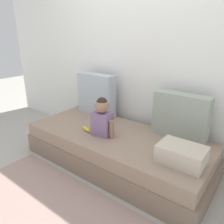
{
  "coord_description": "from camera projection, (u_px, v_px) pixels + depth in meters",
  "views": [
    {
      "loc": [
        1.33,
        -1.8,
        1.47
      ],
      "look_at": [
        -0.05,
        0.0,
        0.64
      ],
      "focal_mm": 34.93,
      "sensor_mm": 36.0,
      "label": 1
    }
  ],
  "objects": [
    {
      "name": "ground_plane",
      "position": [
        116.0,
        163.0,
        2.61
      ],
      "size": [
        12.0,
        12.0,
        0.0
      ],
      "primitive_type": "plane",
      "color": "#B2ADA3"
    },
    {
      "name": "back_wall",
      "position": [
        145.0,
        51.0,
        2.61
      ],
      "size": [
        5.36,
        0.1,
        2.52
      ],
      "primitive_type": "cube",
      "color": "white",
      "rests_on": "ground"
    },
    {
      "name": "couch",
      "position": [
        116.0,
        149.0,
        2.54
      ],
      "size": [
        2.16,
        0.91,
        0.39
      ],
      "color": "#826C5B",
      "rests_on": "ground"
    },
    {
      "name": "throw_pillow_left",
      "position": [
        96.0,
        95.0,
        2.98
      ],
      "size": [
        0.56,
        0.16,
        0.56
      ],
      "primitive_type": "cube",
      "color": "#B2BCC6",
      "rests_on": "couch"
    },
    {
      "name": "throw_pillow_right",
      "position": [
        181.0,
        116.0,
        2.31
      ],
      "size": [
        0.58,
        0.16,
        0.49
      ],
      "primitive_type": "cube",
      "color": "#99A393",
      "rests_on": "couch"
    },
    {
      "name": "toddler",
      "position": [
        102.0,
        117.0,
        2.38
      ],
      "size": [
        0.32,
        0.18,
        0.43
      ],
      "color": "gray",
      "rests_on": "couch"
    },
    {
      "name": "banana",
      "position": [
        86.0,
        129.0,
        2.54
      ],
      "size": [
        0.18,
        0.1,
        0.04
      ],
      "primitive_type": "ellipsoid",
      "rotation": [
        0.0,
        0.0,
        -0.33
      ],
      "color": "yellow",
      "rests_on": "couch"
    },
    {
      "name": "folded_blanket",
      "position": [
        181.0,
        154.0,
        1.9
      ],
      "size": [
        0.4,
        0.28,
        0.16
      ],
      "primitive_type": "cube",
      "color": "beige",
      "rests_on": "couch"
    },
    {
      "name": "floor_rug",
      "position": [
        45.0,
        215.0,
        1.86
      ],
      "size": [
        1.95,
        1.0,
        0.01
      ],
      "primitive_type": "cube",
      "color": "tan",
      "rests_on": "ground"
    }
  ]
}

